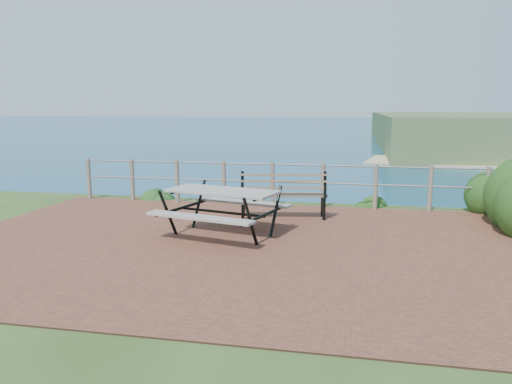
# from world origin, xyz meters

# --- Properties ---
(ground) EXTENTS (10.00, 7.00, 0.12)m
(ground) POSITION_xyz_m (0.00, 0.00, 0.00)
(ground) COLOR brown
(ground) RESTS_ON ground
(ocean) EXTENTS (1200.00, 1200.00, 0.00)m
(ocean) POSITION_xyz_m (0.00, 200.00, 0.00)
(ocean) COLOR #14747C
(ocean) RESTS_ON ground
(safety_railing) EXTENTS (9.40, 0.10, 1.00)m
(safety_railing) POSITION_xyz_m (0.00, 3.35, 0.57)
(safety_railing) COLOR #6B5B4C
(safety_railing) RESTS_ON ground
(picnic_table) EXTENTS (2.06, 1.63, 0.81)m
(picnic_table) POSITION_xyz_m (-0.40, 0.47, 0.52)
(picnic_table) COLOR gray
(picnic_table) RESTS_ON ground
(park_bench) EXTENTS (1.81, 0.74, 0.99)m
(park_bench) POSITION_xyz_m (0.44, 2.08, 0.65)
(park_bench) COLOR brown
(park_bench) RESTS_ON ground
(shrub_right_edge) EXTENTS (1.09, 1.09, 1.56)m
(shrub_right_edge) POSITION_xyz_m (4.63, 3.50, 0.00)
(shrub_right_edge) COLOR #164919
(shrub_right_edge) RESTS_ON ground
(shrub_lip_west) EXTENTS (0.68, 0.68, 0.38)m
(shrub_lip_west) POSITION_xyz_m (-2.95, 3.77, 0.00)
(shrub_lip_west) COLOR #244F1D
(shrub_lip_west) RESTS_ON ground
(shrub_lip_east) EXTENTS (0.71, 0.71, 0.42)m
(shrub_lip_east) POSITION_xyz_m (2.27, 3.98, 0.00)
(shrub_lip_east) COLOR #164919
(shrub_lip_east) RESTS_ON ground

